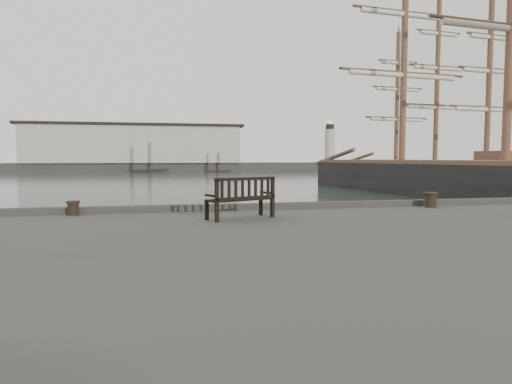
{
  "coord_description": "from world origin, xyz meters",
  "views": [
    {
      "loc": [
        -2.65,
        -13.21,
        3.07
      ],
      "look_at": [
        0.04,
        -0.5,
        2.1
      ],
      "focal_mm": 32.0,
      "sensor_mm": 36.0,
      "label": 1
    }
  ],
  "objects_px": {
    "tall_ship_main": "(504,189)",
    "bollard_right": "(431,200)",
    "bollard_left": "(73,208)",
    "bench": "(241,206)",
    "tall_ship_far": "(434,177)"
  },
  "relations": [
    {
      "from": "tall_ship_main",
      "to": "bollard_right",
      "type": "bearing_deg",
      "value": -141.9
    },
    {
      "from": "bollard_right",
      "to": "tall_ship_main",
      "type": "distance_m",
      "value": 22.79
    },
    {
      "from": "bollard_left",
      "to": "tall_ship_main",
      "type": "bearing_deg",
      "value": 30.56
    },
    {
      "from": "bench",
      "to": "tall_ship_main",
      "type": "relative_size",
      "value": 0.04
    },
    {
      "from": "bench",
      "to": "bollard_left",
      "type": "height_order",
      "value": "bench"
    },
    {
      "from": "bollard_left",
      "to": "bollard_right",
      "type": "distance_m",
      "value": 10.38
    },
    {
      "from": "bollard_right",
      "to": "tall_ship_main",
      "type": "height_order",
      "value": "tall_ship_main"
    },
    {
      "from": "bollard_left",
      "to": "bollard_right",
      "type": "height_order",
      "value": "bollard_right"
    },
    {
      "from": "bollard_left",
      "to": "bollard_right",
      "type": "xyz_separation_m",
      "value": [
        10.38,
        -0.2,
        0.04
      ]
    },
    {
      "from": "bench",
      "to": "tall_ship_far",
      "type": "height_order",
      "value": "tall_ship_far"
    },
    {
      "from": "bollard_right",
      "to": "tall_ship_main",
      "type": "relative_size",
      "value": 0.01
    },
    {
      "from": "bollard_left",
      "to": "tall_ship_main",
      "type": "xyz_separation_m",
      "value": [
        26.64,
        15.73,
        -0.94
      ]
    },
    {
      "from": "bench",
      "to": "bollard_right",
      "type": "distance_m",
      "value": 6.31
    },
    {
      "from": "bollard_left",
      "to": "bollard_right",
      "type": "bearing_deg",
      "value": -1.13
    },
    {
      "from": "bench",
      "to": "tall_ship_far",
      "type": "relative_size",
      "value": 0.07
    }
  ]
}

